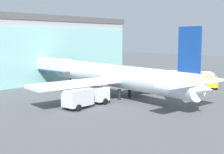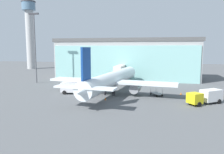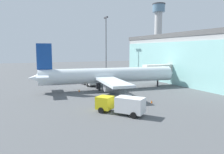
% 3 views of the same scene
% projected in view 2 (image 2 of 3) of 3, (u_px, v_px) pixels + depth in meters
% --- Properties ---
extents(ground, '(240.00, 240.00, 0.00)m').
position_uv_depth(ground, '(99.00, 101.00, 44.10)').
color(ground, '#545659').
extents(terminal_building, '(48.91, 17.38, 13.95)m').
position_uv_depth(terminal_building, '(127.00, 59.00, 77.26)').
color(terminal_building, '#A7A7A7').
rests_on(terminal_building, ground).
extents(jet_bridge, '(2.42, 14.94, 5.46)m').
position_uv_depth(jet_bridge, '(122.00, 69.00, 69.18)').
color(jet_bridge, beige).
rests_on(jet_bridge, ground).
extents(control_tower, '(7.10, 7.10, 34.68)m').
position_uv_depth(control_tower, '(30.00, 30.00, 113.12)').
color(control_tower, '#B3B3B3').
rests_on(control_tower, ground).
extents(apron_light_mast, '(3.20, 0.40, 21.01)m').
position_uv_depth(apron_light_mast, '(35.00, 43.00, 65.63)').
color(apron_light_mast, '#59595E').
rests_on(apron_light_mast, ground).
extents(airplane, '(30.04, 35.72, 10.74)m').
position_uv_depth(airplane, '(112.00, 80.00, 50.89)').
color(airplane, white).
rests_on(airplane, ground).
extents(catering_truck, '(7.47, 3.03, 2.65)m').
position_uv_depth(catering_truck, '(76.00, 88.00, 50.93)').
color(catering_truck, silver).
rests_on(catering_truck, ground).
extents(fuel_truck, '(7.11, 6.22, 2.65)m').
position_uv_depth(fuel_truck, '(206.00, 96.00, 41.56)').
color(fuel_truck, yellow).
rests_on(fuel_truck, ground).
extents(baggage_cart, '(3.00, 3.18, 1.50)m').
position_uv_depth(baggage_cart, '(156.00, 93.00, 49.14)').
color(baggage_cart, gray).
rests_on(baggage_cart, ground).
extents(safety_cone_nose, '(0.36, 0.36, 0.55)m').
position_uv_depth(safety_cone_nose, '(105.00, 99.00, 44.81)').
color(safety_cone_nose, orange).
rests_on(safety_cone_nose, ground).
extents(safety_cone_wingtip, '(0.36, 0.36, 0.55)m').
position_uv_depth(safety_cone_wingtip, '(181.00, 93.00, 50.11)').
color(safety_cone_wingtip, orange).
rests_on(safety_cone_wingtip, ground).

